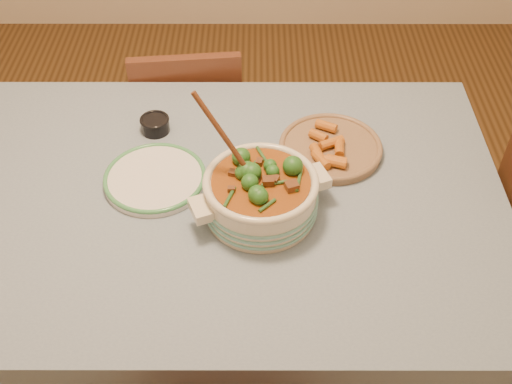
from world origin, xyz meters
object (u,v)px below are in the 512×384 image
at_px(stew_casserole, 261,192).
at_px(fried_plate, 331,146).
at_px(condiment_bowl, 155,124).
at_px(chair_far, 190,123).
at_px(dining_table, 205,218).
at_px(white_plate, 155,178).

bearing_deg(stew_casserole, fried_plate, 50.44).
relative_size(stew_casserole, fried_plate, 1.00).
bearing_deg(condiment_bowl, stew_casserole, -47.35).
bearing_deg(condiment_bowl, fried_plate, -10.35).
xyz_separation_m(stew_casserole, fried_plate, (0.21, 0.25, -0.06)).
xyz_separation_m(condiment_bowl, chair_far, (0.06, 0.40, -0.32)).
height_order(dining_table, chair_far, chair_far).
bearing_deg(dining_table, condiment_bowl, 119.88).
xyz_separation_m(condiment_bowl, fried_plate, (0.53, -0.10, -0.01)).
bearing_deg(white_plate, stew_casserole, -22.09).
xyz_separation_m(stew_casserole, white_plate, (-0.30, 0.12, -0.06)).
height_order(stew_casserole, chair_far, stew_casserole).
bearing_deg(white_plate, condiment_bowl, 96.16).
bearing_deg(chair_far, stew_casserole, 103.64).
relative_size(dining_table, stew_casserole, 4.43).
xyz_separation_m(stew_casserole, chair_far, (-0.27, 0.75, -0.36)).
bearing_deg(dining_table, white_plate, 158.80).
relative_size(dining_table, white_plate, 4.45).
relative_size(white_plate, condiment_bowl, 3.27).
bearing_deg(fried_plate, stew_casserole, -129.56).
distance_m(stew_casserole, fried_plate, 0.33).
bearing_deg(chair_far, dining_table, 92.99).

